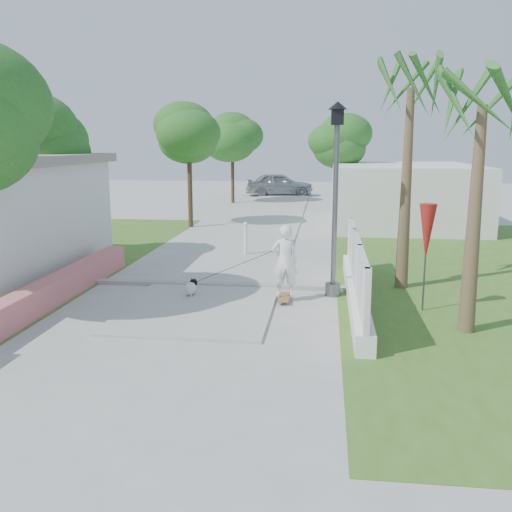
# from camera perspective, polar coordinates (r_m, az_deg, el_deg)

# --- Properties ---
(ground) EXTENTS (90.00, 90.00, 0.00)m
(ground) POSITION_cam_1_polar(r_m,az_deg,el_deg) (8.81, -11.64, -12.71)
(ground) COLOR #B7B7B2
(ground) RESTS_ON ground
(path_strip) EXTENTS (3.20, 36.00, 0.06)m
(path_strip) POSITION_cam_1_polar(r_m,az_deg,el_deg) (27.96, 1.39, 4.08)
(path_strip) COLOR #B7B7B2
(path_strip) RESTS_ON ground
(curb) EXTENTS (6.50, 0.25, 0.10)m
(curb) POSITION_cam_1_polar(r_m,az_deg,el_deg) (14.30, -4.06, -2.89)
(curb) COLOR #999993
(curb) RESTS_ON ground
(grass_right) EXTENTS (8.00, 20.00, 0.01)m
(grass_right) POSITION_cam_1_polar(r_m,az_deg,el_deg) (16.58, 21.89, -1.87)
(grass_right) COLOR #3E6C22
(grass_right) RESTS_ON ground
(pink_wall) EXTENTS (0.45, 8.20, 0.80)m
(pink_wall) POSITION_cam_1_polar(r_m,az_deg,el_deg) (13.06, -20.58, -3.78)
(pink_wall) COLOR #CC6968
(pink_wall) RESTS_ON ground
(lattice_fence) EXTENTS (0.35, 7.00, 1.50)m
(lattice_fence) POSITION_cam_1_polar(r_m,az_deg,el_deg) (12.98, 9.96, -2.25)
(lattice_fence) COLOR white
(lattice_fence) RESTS_ON ground
(building_right) EXTENTS (6.00, 8.00, 2.60)m
(building_right) POSITION_cam_1_polar(r_m,az_deg,el_deg) (25.92, 14.35, 5.98)
(building_right) COLOR silver
(building_right) RESTS_ON ground
(street_lamp) EXTENTS (0.44, 0.44, 4.44)m
(street_lamp) POSITION_cam_1_polar(r_m,az_deg,el_deg) (13.16, 7.94, 6.30)
(street_lamp) COLOR #59595E
(street_lamp) RESTS_ON ground
(bollard) EXTENTS (0.14, 0.14, 1.09)m
(bollard) POSITION_cam_1_polar(r_m,az_deg,el_deg) (18.02, -1.05, 1.84)
(bollard) COLOR white
(bollard) RESTS_ON ground
(patio_umbrella) EXTENTS (0.36, 0.36, 2.30)m
(patio_umbrella) POSITION_cam_1_polar(r_m,az_deg,el_deg) (12.43, 16.72, 2.21)
(patio_umbrella) COLOR #59595E
(patio_umbrella) RESTS_ON ground
(tree_left_mid) EXTENTS (3.20, 3.20, 4.85)m
(tree_left_mid) POSITION_cam_1_polar(r_m,az_deg,el_deg) (18.03, -20.30, 10.45)
(tree_left_mid) COLOR #4C3826
(tree_left_mid) RESTS_ON ground
(tree_path_left) EXTENTS (3.40, 3.40, 5.23)m
(tree_path_left) POSITION_cam_1_polar(r_m,az_deg,el_deg) (24.25, -6.70, 11.88)
(tree_path_left) COLOR #4C3826
(tree_path_left) RESTS_ON ground
(tree_path_right) EXTENTS (3.00, 3.00, 4.79)m
(tree_path_right) POSITION_cam_1_polar(r_m,az_deg,el_deg) (27.59, 8.21, 11.08)
(tree_path_right) COLOR #4C3826
(tree_path_right) RESTS_ON ground
(tree_path_far) EXTENTS (3.20, 3.20, 5.17)m
(tree_path_far) POSITION_cam_1_polar(r_m,az_deg,el_deg) (34.03, -2.35, 11.76)
(tree_path_far) COLOR #4C3826
(tree_path_far) RESTS_ON ground
(palm_far) EXTENTS (1.80, 1.80, 5.30)m
(palm_far) POSITION_cam_1_polar(r_m,az_deg,el_deg) (14.27, 15.19, 14.68)
(palm_far) COLOR brown
(palm_far) RESTS_ON ground
(palm_near) EXTENTS (1.80, 1.80, 4.70)m
(palm_near) POSITION_cam_1_polar(r_m,az_deg,el_deg) (11.15, 21.63, 12.61)
(palm_near) COLOR brown
(palm_near) RESTS_ON ground
(skateboarder) EXTENTS (2.53, 0.89, 1.75)m
(skateboarder) POSITION_cam_1_polar(r_m,az_deg,el_deg) (12.94, 0.52, -0.80)
(skateboarder) COLOR olive
(skateboarder) RESTS_ON ground
(dog) EXTENTS (0.34, 0.61, 0.42)m
(dog) POSITION_cam_1_polar(r_m,az_deg,el_deg) (13.36, -6.55, -3.17)
(dog) COLOR silver
(dog) RESTS_ON ground
(parked_car) EXTENTS (4.67, 2.27, 1.54)m
(parked_car) POSITION_cam_1_polar(r_m,az_deg,el_deg) (38.72, 2.35, 7.18)
(parked_car) COLOR #A2A3A9
(parked_car) RESTS_ON ground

